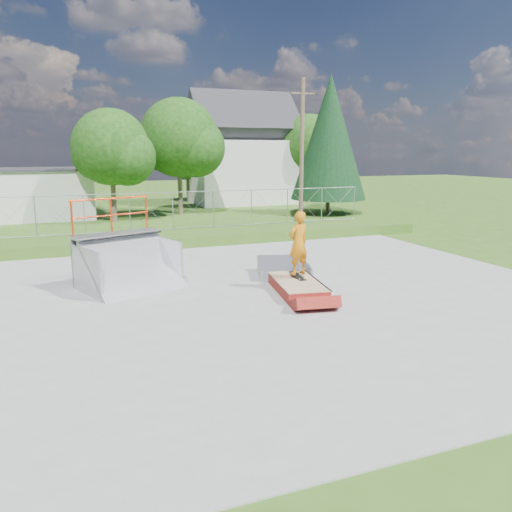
{
  "coord_description": "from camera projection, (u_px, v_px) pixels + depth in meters",
  "views": [
    {
      "loc": [
        -4.81,
        -12.97,
        4.2
      ],
      "look_at": [
        0.47,
        0.71,
        1.1
      ],
      "focal_mm": 35.0,
      "sensor_mm": 36.0,
      "label": 1
    }
  ],
  "objects": [
    {
      "name": "tree_right_far",
      "position": [
        312.0,
        147.0,
        40.23
      ],
      "size": [
        5.1,
        4.8,
        7.12
      ],
      "color": "brown",
      "rests_on": "ground"
    },
    {
      "name": "chain_link_fence",
      "position": [
        173.0,
        211.0,
        23.7
      ],
      "size": [
        20.0,
        0.06,
        1.8
      ],
      "primitive_type": null,
      "color": "gray",
      "rests_on": "grass_berm"
    },
    {
      "name": "skater",
      "position": [
        298.0,
        245.0,
        15.09
      ],
      "size": [
        0.81,
        0.64,
        1.94
      ],
      "primitive_type": "imported",
      "rotation": [
        0.0,
        0.0,
        3.43
      ],
      "color": "orange",
      "rests_on": "grind_box"
    },
    {
      "name": "grind_box",
      "position": [
        297.0,
        287.0,
        14.97
      ],
      "size": [
        1.65,
        2.73,
        0.38
      ],
      "rotation": [
        0.0,
        0.0,
        -0.17
      ],
      "color": "maroon",
      "rests_on": "concrete_pad"
    },
    {
      "name": "conifer_tree",
      "position": [
        330.0,
        138.0,
        33.1
      ],
      "size": [
        5.04,
        5.04,
        9.1
      ],
      "color": "brown",
      "rests_on": "ground"
    },
    {
      "name": "grass_berm",
      "position": [
        178.0,
        238.0,
        23.02
      ],
      "size": [
        24.0,
        3.0,
        0.5
      ],
      "primitive_type": "cube",
      "color": "#355F1B",
      "rests_on": "ground"
    },
    {
      "name": "tree_center",
      "position": [
        184.0,
        141.0,
        32.46
      ],
      "size": [
        5.44,
        5.12,
        7.6
      ],
      "color": "brown",
      "rests_on": "ground"
    },
    {
      "name": "flat_bank_ramp",
      "position": [
        284.0,
        269.0,
        16.97
      ],
      "size": [
        2.18,
        2.25,
        0.53
      ],
      "primitive_type": null,
      "rotation": [
        0.0,
        0.0,
        -0.3
      ],
      "color": "#ACAFB4",
      "rests_on": "concrete_pad"
    },
    {
      "name": "utility_building_flat",
      "position": [
        9.0,
        195.0,
        31.36
      ],
      "size": [
        10.0,
        6.0,
        3.0
      ],
      "primitive_type": "cube",
      "color": "silver",
      "rests_on": "ground"
    },
    {
      "name": "utility_pole",
      "position": [
        302.0,
        155.0,
        27.17
      ],
      "size": [
        0.24,
        0.24,
        8.0
      ],
      "primitive_type": "cylinder",
      "color": "brown",
      "rests_on": "ground"
    },
    {
      "name": "concrete_pad",
      "position": [
        250.0,
        298.0,
        14.4
      ],
      "size": [
        20.0,
        16.0,
        0.04
      ],
      "primitive_type": "cube",
      "color": "gray",
      "rests_on": "ground"
    },
    {
      "name": "tree_left_near",
      "position": [
        116.0,
        150.0,
        29.19
      ],
      "size": [
        4.76,
        4.48,
        6.65
      ],
      "color": "brown",
      "rests_on": "ground"
    },
    {
      "name": "ground",
      "position": [
        250.0,
        299.0,
        14.4
      ],
      "size": [
        120.0,
        120.0,
        0.0
      ],
      "primitive_type": "plane",
      "color": "#355F1B",
      "rests_on": "ground"
    },
    {
      "name": "skateboard",
      "position": [
        298.0,
        276.0,
        15.29
      ],
      "size": [
        0.25,
        0.8,
        0.13
      ],
      "primitive_type": "cube",
      "rotation": [
        0.14,
        0.0,
        0.04
      ],
      "color": "black",
      "rests_on": "grind_box"
    },
    {
      "name": "tree_back_mid",
      "position": [
        191.0,
        158.0,
        40.92
      ],
      "size": [
        4.08,
        3.84,
        5.7
      ],
      "color": "brown",
      "rests_on": "ground"
    },
    {
      "name": "gable_house",
      "position": [
        242.0,
        155.0,
        40.51
      ],
      "size": [
        8.4,
        6.08,
        8.94
      ],
      "color": "silver",
      "rests_on": "ground"
    },
    {
      "name": "quarter_pipe",
      "position": [
        129.0,
        245.0,
        15.21
      ],
      "size": [
        3.39,
        3.15,
        2.74
      ],
      "primitive_type": null,
      "rotation": [
        0.0,
        0.0,
        0.37
      ],
      "color": "#ACAFB4",
      "rests_on": "concrete_pad"
    }
  ]
}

